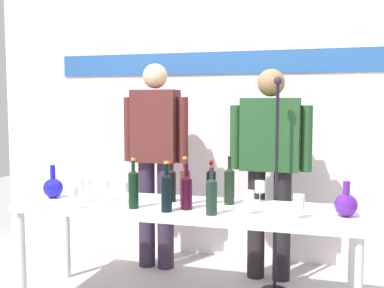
{
  "coord_description": "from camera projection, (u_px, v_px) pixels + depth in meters",
  "views": [
    {
      "loc": [
        0.89,
        -2.96,
        1.42
      ],
      "look_at": [
        0.0,
        0.15,
        1.13
      ],
      "focal_mm": 43.28,
      "sensor_mm": 36.0,
      "label": 1
    }
  ],
  "objects": [
    {
      "name": "back_wall",
      "position": [
        224.0,
        94.0,
        4.22
      ],
      "size": [
        4.57,
        0.11,
        3.0
      ],
      "color": "white",
      "rests_on": "ground"
    },
    {
      "name": "display_table",
      "position": [
        186.0,
        214.0,
        3.14
      ],
      "size": [
        2.31,
        0.68,
        0.72
      ],
      "color": "white",
      "rests_on": "ground"
    },
    {
      "name": "decanter_blue_left",
      "position": [
        53.0,
        187.0,
        3.4
      ],
      "size": [
        0.14,
        0.14,
        0.24
      ],
      "color": "#1B19B2",
      "rests_on": "display_table"
    },
    {
      "name": "decanter_blue_right",
      "position": [
        346.0,
        204.0,
        2.84
      ],
      "size": [
        0.14,
        0.14,
        0.22
      ],
      "color": "#531C8C",
      "rests_on": "display_table"
    },
    {
      "name": "presenter_left",
      "position": [
        156.0,
        153.0,
        3.93
      ],
      "size": [
        0.57,
        0.22,
        1.75
      ],
      "color": "#302337",
      "rests_on": "ground"
    },
    {
      "name": "presenter_right",
      "position": [
        270.0,
        159.0,
        3.67
      ],
      "size": [
        0.65,
        0.22,
        1.68
      ],
      "color": "black",
      "rests_on": "ground"
    },
    {
      "name": "wine_bottle_0",
      "position": [
        166.0,
        191.0,
        2.96
      ],
      "size": [
        0.07,
        0.07,
        0.33
      ],
      "color": "black",
      "rests_on": "display_table"
    },
    {
      "name": "wine_bottle_1",
      "position": [
        229.0,
        185.0,
        3.18
      ],
      "size": [
        0.07,
        0.07,
        0.33
      ],
      "color": "black",
      "rests_on": "display_table"
    },
    {
      "name": "wine_bottle_2",
      "position": [
        212.0,
        194.0,
        2.88
      ],
      "size": [
        0.07,
        0.07,
        0.31
      ],
      "color": "black",
      "rests_on": "display_table"
    },
    {
      "name": "wine_bottle_3",
      "position": [
        211.0,
        185.0,
        3.2
      ],
      "size": [
        0.06,
        0.06,
        0.31
      ],
      "color": "black",
      "rests_on": "display_table"
    },
    {
      "name": "wine_bottle_4",
      "position": [
        133.0,
        188.0,
        3.06
      ],
      "size": [
        0.07,
        0.07,
        0.34
      ],
      "color": "black",
      "rests_on": "display_table"
    },
    {
      "name": "wine_bottle_5",
      "position": [
        186.0,
        191.0,
        3.03
      ],
      "size": [
        0.08,
        0.08,
        0.3
      ],
      "color": "#320518",
      "rests_on": "display_table"
    },
    {
      "name": "wine_bottle_6",
      "position": [
        171.0,
        184.0,
        3.26
      ],
      "size": [
        0.07,
        0.07,
        0.29
      ],
      "color": "black",
      "rests_on": "display_table"
    },
    {
      "name": "wine_bottle_7",
      "position": [
        185.0,
        184.0,
        3.16
      ],
      "size": [
        0.07,
        0.07,
        0.33
      ],
      "color": "#552B1A",
      "rests_on": "display_table"
    },
    {
      "name": "wine_glass_left_0",
      "position": [
        125.0,
        187.0,
        3.26
      ],
      "size": [
        0.06,
        0.06,
        0.14
      ],
      "color": "white",
      "rests_on": "display_table"
    },
    {
      "name": "wine_glass_left_1",
      "position": [
        80.0,
        186.0,
        3.24
      ],
      "size": [
        0.06,
        0.06,
        0.17
      ],
      "color": "white",
      "rests_on": "display_table"
    },
    {
      "name": "wine_glass_left_2",
      "position": [
        105.0,
        187.0,
        3.27
      ],
      "size": [
        0.06,
        0.06,
        0.15
      ],
      "color": "white",
      "rests_on": "display_table"
    },
    {
      "name": "wine_glass_left_3",
      "position": [
        86.0,
        184.0,
        3.38
      ],
      "size": [
        0.07,
        0.07,
        0.14
      ],
      "color": "white",
      "rests_on": "display_table"
    },
    {
      "name": "wine_glass_left_4",
      "position": [
        74.0,
        192.0,
        3.04
      ],
      "size": [
        0.07,
        0.07,
        0.15
      ],
      "color": "white",
      "rests_on": "display_table"
    },
    {
      "name": "wine_glass_right_0",
      "position": [
        249.0,
        197.0,
        2.88
      ],
      "size": [
        0.07,
        0.07,
        0.15
      ],
      "color": "white",
      "rests_on": "display_table"
    },
    {
      "name": "wine_glass_right_1",
      "position": [
        260.0,
        187.0,
        3.26
      ],
      "size": [
        0.07,
        0.07,
        0.15
      ],
      "color": "white",
      "rests_on": "display_table"
    },
    {
      "name": "wine_glass_right_2",
      "position": [
        299.0,
        202.0,
        2.79
      ],
      "size": [
        0.07,
        0.07,
        0.15
      ],
      "color": "white",
      "rests_on": "display_table"
    },
    {
      "name": "microphone_stand",
      "position": [
        276.0,
        221.0,
        3.42
      ],
      "size": [
        0.2,
        0.2,
        1.61
      ],
      "color": "black",
      "rests_on": "ground"
    }
  ]
}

